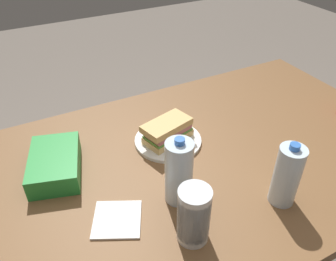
% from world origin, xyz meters
% --- Properties ---
extents(dining_table, '(1.74, 0.95, 0.78)m').
position_xyz_m(dining_table, '(0.00, 0.00, 0.69)').
color(dining_table, brown).
rests_on(dining_table, ground_plane).
extents(paper_plate, '(0.24, 0.24, 0.01)m').
position_xyz_m(paper_plate, '(-0.02, -0.12, 0.78)').
color(paper_plate, white).
rests_on(paper_plate, dining_table).
extents(sandwich, '(0.20, 0.14, 0.08)m').
position_xyz_m(sandwich, '(-0.01, -0.12, 0.83)').
color(sandwich, '#DBB26B').
rests_on(sandwich, paper_plate).
extents(chip_bag, '(0.21, 0.26, 0.07)m').
position_xyz_m(chip_bag, '(0.37, -0.14, 0.81)').
color(chip_bag, '#268C38').
rests_on(chip_bag, dining_table).
extents(water_bottle_tall, '(0.07, 0.07, 0.21)m').
position_xyz_m(water_bottle_tall, '(-0.18, 0.28, 0.87)').
color(water_bottle_tall, silver).
rests_on(water_bottle_tall, dining_table).
extents(plastic_cup_stack, '(0.08, 0.08, 0.17)m').
position_xyz_m(plastic_cup_stack, '(0.11, 0.27, 0.86)').
color(plastic_cup_stack, silver).
rests_on(plastic_cup_stack, dining_table).
extents(water_bottle_spare, '(0.08, 0.08, 0.22)m').
position_xyz_m(water_bottle_spare, '(0.08, 0.13, 0.88)').
color(water_bottle_spare, silver).
rests_on(water_bottle_spare, dining_table).
extents(paper_napkin, '(0.17, 0.17, 0.01)m').
position_xyz_m(paper_napkin, '(0.27, 0.13, 0.78)').
color(paper_napkin, white).
rests_on(paper_napkin, dining_table).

